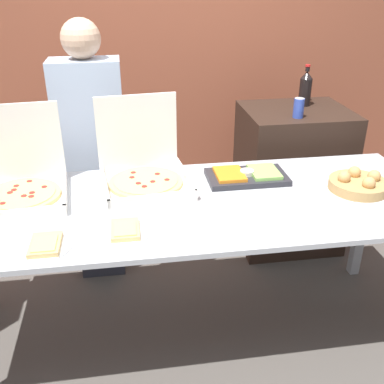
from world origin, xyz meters
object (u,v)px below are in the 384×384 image
soda_can_colored (299,108)px  soda_can_silver (305,92)px  pizza_box_far_right (21,182)px  paper_plate_front_left (45,245)px  veggie_tray (247,176)px  pizza_box_far_left (144,170)px  bread_basket (358,183)px  person_guest_plaid (93,153)px  soda_bottle (305,88)px  paper_plate_front_center (125,230)px

soda_can_colored → soda_can_silver: bearing=63.2°
pizza_box_far_right → soda_can_silver: size_ratio=3.86×
paper_plate_front_left → soda_can_silver: soda_can_silver is taller
veggie_tray → soda_can_silver: bearing=53.8°
paper_plate_front_left → soda_can_colored: 1.78m
pizza_box_far_left → bread_basket: (1.07, -0.24, -0.04)m
person_guest_plaid → paper_plate_front_left: bearing=82.1°
bread_basket → person_guest_plaid: 1.53m
soda_bottle → person_guest_plaid: bearing=-169.3°
pizza_box_far_left → veggie_tray: bearing=-10.3°
pizza_box_far_left → paper_plate_front_left: 0.70m
paper_plate_front_left → bread_basket: size_ratio=0.71×
soda_can_silver → person_guest_plaid: 1.55m
bread_basket → soda_can_colored: bearing=95.6°
paper_plate_front_left → paper_plate_front_center: same height
soda_can_silver → person_guest_plaid: size_ratio=0.08×
paper_plate_front_left → pizza_box_far_left: bearing=52.2°
pizza_box_far_left → soda_bottle: size_ratio=1.79×
veggie_tray → soda_can_silver: soda_can_silver is taller
soda_can_silver → paper_plate_front_center: bearing=-134.3°
pizza_box_far_right → soda_can_silver: bearing=21.4°
pizza_box_far_right → soda_can_colored: size_ratio=3.86×
pizza_box_far_left → pizza_box_far_right: size_ratio=1.03×
pizza_box_far_left → paper_plate_front_center: pizza_box_far_left is taller
bread_basket → soda_can_silver: size_ratio=2.38×
soda_bottle → soda_can_colored: 0.31m
paper_plate_front_center → veggie_tray: size_ratio=0.53×
bread_basket → person_guest_plaid: size_ratio=0.18×
soda_bottle → paper_plate_front_center: bearing=-135.7°
veggie_tray → soda_bottle: bearing=52.2°
paper_plate_front_center → person_guest_plaid: bearing=100.6°
paper_plate_front_center → veggie_tray: bearing=34.5°
paper_plate_front_center → soda_can_silver: soda_can_silver is taller
soda_can_colored → bread_basket: bearing=-84.4°
paper_plate_front_left → veggie_tray: size_ratio=0.50×
soda_can_silver → soda_can_colored: same height
pizza_box_far_left → bread_basket: 1.10m
pizza_box_far_left → soda_can_silver: 1.47m
soda_can_colored → person_guest_plaid: (-1.29, -0.00, -0.22)m
pizza_box_far_left → person_guest_plaid: size_ratio=0.30×
soda_can_colored → paper_plate_front_center: bearing=-139.3°
bread_basket → soda_can_colored: (-0.07, 0.71, 0.20)m
soda_can_colored → pizza_box_far_left: bearing=-154.8°
pizza_box_far_left → soda_bottle: 1.38m
veggie_tray → soda_can_silver: size_ratio=3.41×
paper_plate_front_left → person_guest_plaid: size_ratio=0.13×
paper_plate_front_center → soda_bottle: soda_bottle is taller
person_guest_plaid → soda_can_silver: bearing=-165.6°
pizza_box_far_left → pizza_box_far_right: 0.61m
paper_plate_front_left → paper_plate_front_center: (0.32, 0.07, -0.00)m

